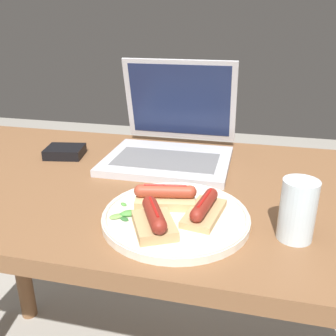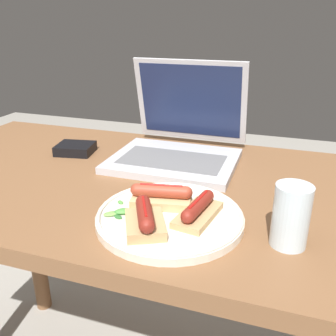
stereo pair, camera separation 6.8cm
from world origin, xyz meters
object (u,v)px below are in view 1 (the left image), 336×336
external_drive (65,152)px  plate (176,217)px  drinking_glass (298,210)px  laptop (171,142)px

external_drive → plate: bearing=-46.6°
drinking_glass → external_drive: size_ratio=0.97×
laptop → plate: (0.08, -0.33, -0.03)m
laptop → external_drive: laptop is taller
laptop → external_drive: bearing=-169.8°
laptop → plate: bearing=-75.7°
drinking_glass → plate: bearing=178.3°
drinking_glass → external_drive: bearing=154.2°
plate → laptop: bearing=104.3°
drinking_glass → external_drive: (-0.58, 0.28, -0.04)m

